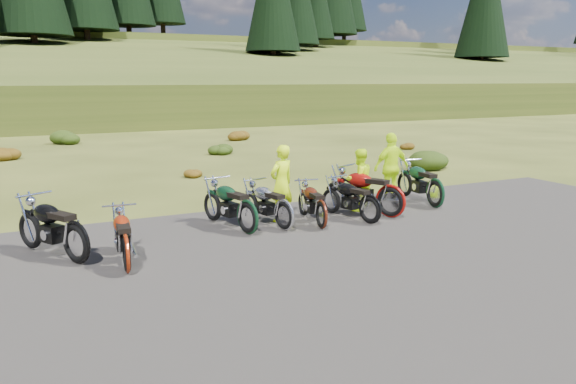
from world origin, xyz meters
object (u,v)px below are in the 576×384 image
motorcycle_0 (78,265)px  person_middle (282,185)px  motorcycle_7 (434,209)px  motorcycle_3 (284,232)px

motorcycle_0 → person_middle: size_ratio=1.25×
motorcycle_7 → person_middle: bearing=88.9°
motorcycle_7 → motorcycle_0: bearing=100.0°
person_middle → motorcycle_3: bearing=49.8°
motorcycle_3 → motorcycle_7: motorcycle_7 is taller
motorcycle_0 → person_middle: (4.71, 1.19, 0.91)m
motorcycle_3 → person_middle: person_middle is taller
motorcycle_0 → motorcycle_3: size_ratio=1.14×
motorcycle_0 → motorcycle_3: (4.40, 0.41, 0.00)m
motorcycle_0 → motorcycle_7: motorcycle_0 is taller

